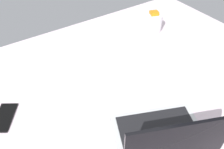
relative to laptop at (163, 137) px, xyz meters
The scene contains 4 objects.
bed_mattress 28.41cm from the laptop, 97.53° to the right, with size 180.00×140.00×18.00cm, color silver.
laptop is the anchor object (origin of this frame).
snack_cup 78.74cm from the laptop, 128.69° to the right, with size 9.00×9.00×13.21cm.
cell_phone 62.58cm from the laptop, 43.72° to the right, with size 6.80×14.00×0.80cm, color black.
Camera 1 is at (42.22, 51.41, 91.85)cm, focal length 36.05 mm.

